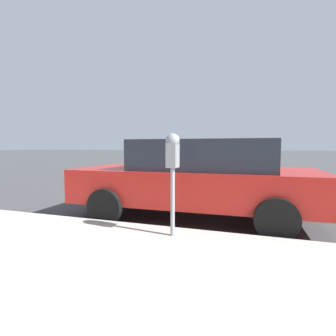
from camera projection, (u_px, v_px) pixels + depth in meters
name	position (u px, v px, depth m)	size (l,w,h in m)	color
ground_plane	(212.00, 206.00, 6.08)	(220.00, 220.00, 0.00)	#424244
parking_meter	(173.00, 158.00, 3.59)	(0.21, 0.19, 1.43)	gray
car_red	(197.00, 177.00, 5.02)	(2.10, 4.54, 1.50)	#B21E19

